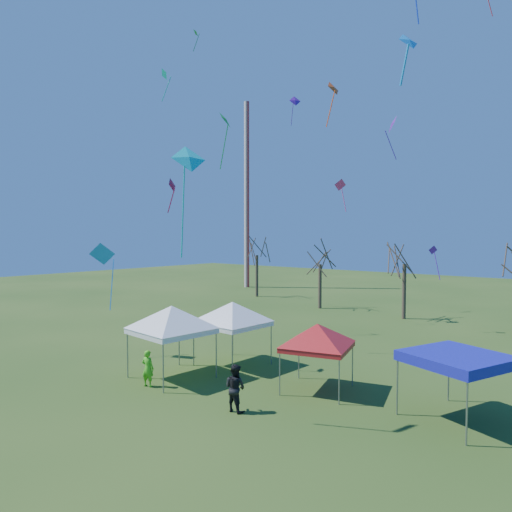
{
  "coord_description": "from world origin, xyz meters",
  "views": [
    {
      "loc": [
        12.14,
        -13.24,
        7.06
      ],
      "look_at": [
        -1.1,
        3.0,
        6.11
      ],
      "focal_mm": 32.0,
      "sensor_mm": 36.0,
      "label": 1
    }
  ],
  "objects_px": {
    "tree_0": "(257,240)",
    "tent_white_west": "(172,311)",
    "tent_white_mid": "(232,306)",
    "tent_red": "(318,328)",
    "person_green": "(148,368)",
    "person_dark": "(235,388)",
    "tree_1": "(320,249)",
    "tree_2": "(405,244)",
    "tent_blue": "(457,359)",
    "radio_mast": "(247,195)"
  },
  "relations": [
    {
      "from": "tree_1",
      "to": "tent_red",
      "type": "distance_m",
      "value": 23.8
    },
    {
      "from": "tree_2",
      "to": "person_green",
      "type": "bearing_deg",
      "value": -96.22
    },
    {
      "from": "radio_mast",
      "to": "person_dark",
      "type": "distance_m",
      "value": 45.45
    },
    {
      "from": "tent_white_mid",
      "to": "tree_2",
      "type": "bearing_deg",
      "value": 84.09
    },
    {
      "from": "tree_2",
      "to": "tent_white_west",
      "type": "bearing_deg",
      "value": -97.0
    },
    {
      "from": "tree_0",
      "to": "tent_red",
      "type": "xyz_separation_m",
      "value": [
        22.22,
        -23.0,
        -3.63
      ]
    },
    {
      "from": "tree_0",
      "to": "tree_2",
      "type": "distance_m",
      "value": 18.72
    },
    {
      "from": "tree_0",
      "to": "tent_red",
      "type": "height_order",
      "value": "tree_0"
    },
    {
      "from": "tent_white_west",
      "to": "tent_white_mid",
      "type": "bearing_deg",
      "value": 77.18
    },
    {
      "from": "tree_2",
      "to": "tent_white_west",
      "type": "relative_size",
      "value": 1.75
    },
    {
      "from": "tree_1",
      "to": "tent_white_mid",
      "type": "height_order",
      "value": "tree_1"
    },
    {
      "from": "radio_mast",
      "to": "tree_1",
      "type": "height_order",
      "value": "radio_mast"
    },
    {
      "from": "tree_2",
      "to": "tent_blue",
      "type": "bearing_deg",
      "value": -63.76
    },
    {
      "from": "tree_1",
      "to": "tent_red",
      "type": "xyz_separation_m",
      "value": [
        12.14,
        -20.26,
        -2.94
      ]
    },
    {
      "from": "tent_blue",
      "to": "person_green",
      "type": "bearing_deg",
      "value": -157.97
    },
    {
      "from": "tent_blue",
      "to": "radio_mast",
      "type": "bearing_deg",
      "value": 140.4
    },
    {
      "from": "tent_red",
      "to": "tent_white_mid",
      "type": "bearing_deg",
      "value": 173.97
    },
    {
      "from": "tree_2",
      "to": "tent_blue",
      "type": "xyz_separation_m",
      "value": [
        9.64,
        -19.56,
        -3.93
      ]
    },
    {
      "from": "tree_0",
      "to": "tree_2",
      "type": "bearing_deg",
      "value": -9.24
    },
    {
      "from": "tree_1",
      "to": "tree_0",
      "type": "bearing_deg",
      "value": 164.82
    },
    {
      "from": "tent_white_mid",
      "to": "tent_white_west",
      "type": "bearing_deg",
      "value": -102.82
    },
    {
      "from": "radio_mast",
      "to": "person_green",
      "type": "relative_size",
      "value": 14.61
    },
    {
      "from": "tent_white_west",
      "to": "tent_red",
      "type": "relative_size",
      "value": 1.21
    },
    {
      "from": "tree_0",
      "to": "person_dark",
      "type": "relative_size",
      "value": 4.45
    },
    {
      "from": "person_dark",
      "to": "tent_white_mid",
      "type": "bearing_deg",
      "value": -48.24
    },
    {
      "from": "tree_0",
      "to": "tent_white_west",
      "type": "height_order",
      "value": "tree_0"
    },
    {
      "from": "tent_blue",
      "to": "person_green",
      "type": "relative_size",
      "value": 2.47
    },
    {
      "from": "tree_0",
      "to": "tent_red",
      "type": "bearing_deg",
      "value": -45.99
    },
    {
      "from": "radio_mast",
      "to": "tree_2",
      "type": "height_order",
      "value": "radio_mast"
    },
    {
      "from": "tent_blue",
      "to": "person_dark",
      "type": "bearing_deg",
      "value": -147.18
    },
    {
      "from": "tent_blue",
      "to": "tree_0",
      "type": "bearing_deg",
      "value": 141.25
    },
    {
      "from": "tent_white_west",
      "to": "tent_blue",
      "type": "distance_m",
      "value": 12.95
    },
    {
      "from": "tent_white_mid",
      "to": "person_dark",
      "type": "distance_m",
      "value": 6.95
    },
    {
      "from": "tree_2",
      "to": "tent_red",
      "type": "height_order",
      "value": "tree_2"
    },
    {
      "from": "tent_blue",
      "to": "person_green",
      "type": "xyz_separation_m",
      "value": [
        -12.31,
        -4.98,
        -1.51
      ]
    },
    {
      "from": "tree_0",
      "to": "tent_white_mid",
      "type": "bearing_deg",
      "value": -53.66
    },
    {
      "from": "radio_mast",
      "to": "tent_blue",
      "type": "height_order",
      "value": "radio_mast"
    },
    {
      "from": "tree_1",
      "to": "tent_white_mid",
      "type": "bearing_deg",
      "value": -71.98
    },
    {
      "from": "tent_white_mid",
      "to": "tent_red",
      "type": "distance_m",
      "value": 5.79
    },
    {
      "from": "radio_mast",
      "to": "person_dark",
      "type": "xyz_separation_m",
      "value": [
        28.11,
        -33.81,
        -11.55
      ]
    },
    {
      "from": "tent_red",
      "to": "person_dark",
      "type": "height_order",
      "value": "tent_red"
    },
    {
      "from": "tent_red",
      "to": "tree_0",
      "type": "bearing_deg",
      "value": 134.01
    },
    {
      "from": "tent_red",
      "to": "person_green",
      "type": "xyz_separation_m",
      "value": [
        -6.41,
        -4.55,
        -2.0
      ]
    },
    {
      "from": "tree_0",
      "to": "tent_white_mid",
      "type": "relative_size",
      "value": 1.87
    },
    {
      "from": "tree_2",
      "to": "tent_white_west",
      "type": "height_order",
      "value": "tree_2"
    },
    {
      "from": "tree_0",
      "to": "person_green",
      "type": "height_order",
      "value": "tree_0"
    },
    {
      "from": "radio_mast",
      "to": "person_green",
      "type": "xyz_separation_m",
      "value": [
        22.96,
        -34.16,
        -11.64
      ]
    },
    {
      "from": "tent_white_west",
      "to": "tent_blue",
      "type": "height_order",
      "value": "tent_white_west"
    },
    {
      "from": "tree_0",
      "to": "person_dark",
      "type": "bearing_deg",
      "value": -52.38
    },
    {
      "from": "tree_1",
      "to": "tree_2",
      "type": "bearing_deg",
      "value": -1.85
    }
  ]
}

